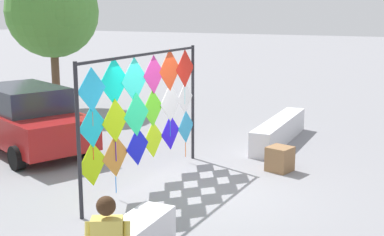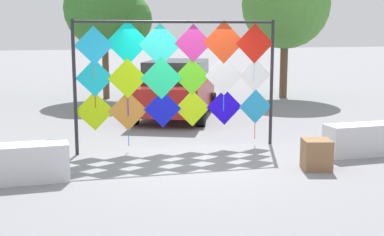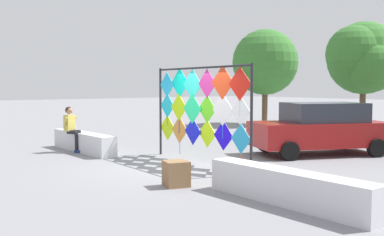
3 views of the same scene
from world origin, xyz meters
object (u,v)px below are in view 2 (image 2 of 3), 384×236
parked_car (176,88)px  cardboard_box_large (316,154)px  tree_palm_like (106,9)px  tree_far_right (286,4)px  kite_display_rack (177,71)px

parked_car → cardboard_box_large: size_ratio=8.31×
tree_palm_like → tree_far_right: size_ratio=0.93×
parked_car → tree_far_right: bearing=30.7°
kite_display_rack → cardboard_box_large: kite_display_rack is taller
kite_display_rack → tree_palm_like: (-0.33, 8.42, 1.58)m
parked_car → cardboard_box_large: parked_car is taller
parked_car → cardboard_box_large: bearing=-81.6°
parked_car → tree_palm_like: (-1.38, 4.40, 2.40)m
cardboard_box_large → tree_palm_like: (-2.31, 10.67, 2.95)m
cardboard_box_large → tree_palm_like: 11.31m
parked_car → cardboard_box_large: 6.37m
cardboard_box_large → tree_far_right: 10.45m
tree_far_right → kite_display_rack: bearing=-130.6°
kite_display_rack → tree_far_right: bearing=49.4°
kite_display_rack → tree_palm_like: 8.57m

